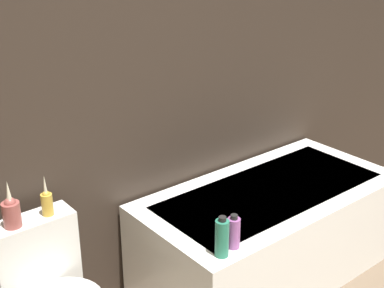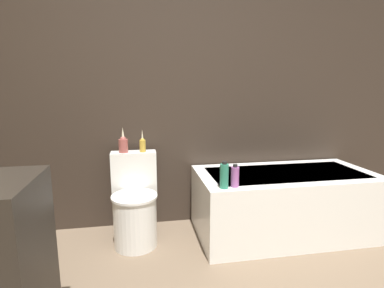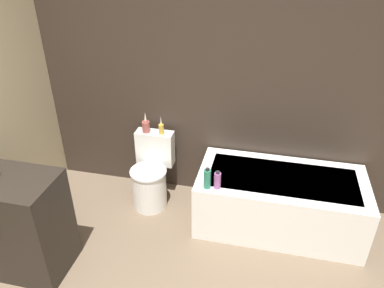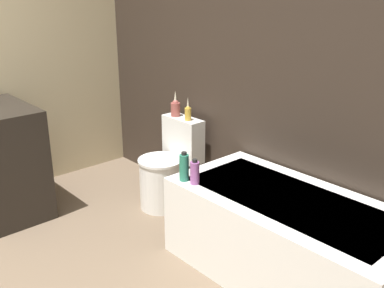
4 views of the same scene
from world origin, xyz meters
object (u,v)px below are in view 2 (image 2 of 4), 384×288
Objects in this scene: vase_gold at (123,144)px; vase_silver at (143,144)px; shampoo_bottle_tall at (224,176)px; shampoo_bottle_short at (235,176)px; toilet at (135,206)px; bathtub at (284,202)px.

vase_gold reaches higher than vase_silver.
shampoo_bottle_tall is at bearing -36.34° from vase_gold.
shampoo_bottle_short is at bearing -38.29° from vase_silver.
toilet is 0.82m from shampoo_bottle_tall.
toilet is 0.88m from shampoo_bottle_short.
vase_silver reaches higher than shampoo_bottle_short.
shampoo_bottle_tall is (0.57, -0.53, -0.15)m from vase_silver.
bathtub is at bearing -9.83° from vase_gold.
shampoo_bottle_short is at bearing 10.58° from shampoo_bottle_tall.
shampoo_bottle_tall reaches higher than toilet.
toilet reaches higher than shampoo_bottle_short.
toilet is at bearing 176.80° from bathtub.
vase_gold is 0.92m from shampoo_bottle_tall.
shampoo_bottle_short is (0.65, -0.52, -0.17)m from vase_silver.
shampoo_bottle_tall is (0.73, -0.54, -0.16)m from vase_gold.
shampoo_bottle_tall is 0.09m from shampoo_bottle_short.
vase_gold is (-1.37, 0.24, 0.52)m from bathtub.
toilet is 3.66× the size of shampoo_bottle_tall.
vase_gold reaches higher than shampoo_bottle_tall.
bathtub is at bearing -10.97° from vase_silver.
vase_gold is at bearing 178.94° from vase_silver.
vase_silver is (-1.21, 0.23, 0.52)m from bathtub.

